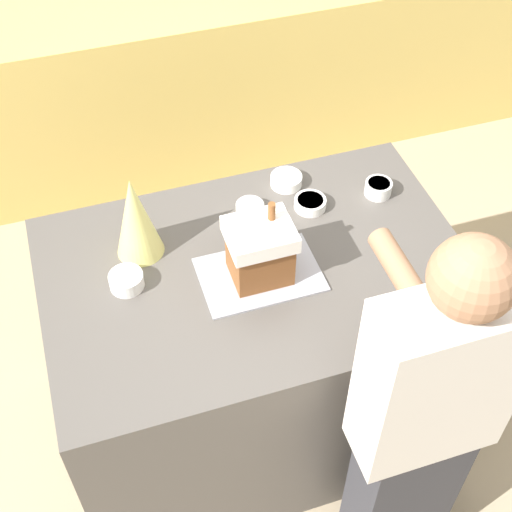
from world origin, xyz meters
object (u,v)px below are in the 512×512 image
Objects in this scene: baking_tray at (259,275)px; person at (421,426)px; candy_bowl_front_corner at (378,188)px; candy_bowl_far_left at (286,180)px; gingerbread_house at (259,251)px; candy_bowl_near_tray_right at (310,203)px; candy_bowl_near_tray_left at (126,280)px; decorative_tree at (135,217)px; candy_bowl_behind_tray at (250,208)px.

person reaches higher than baking_tray.
candy_bowl_far_left is at bearing 153.44° from candy_bowl_front_corner.
candy_bowl_near_tray_right is at bearing 42.45° from gingerbread_house.
candy_bowl_far_left is at bearing 25.08° from candy_bowl_near_tray_left.
gingerbread_house is at bearing -11.99° from candy_bowl_near_tray_left.
candy_bowl_far_left is at bearing 59.11° from gingerbread_house.
candy_bowl_front_corner is at bearing 0.94° from decorative_tree.
candy_bowl_far_left is at bearing 93.73° from person.
decorative_tree is 3.21× the size of candy_bowl_front_corner.
candy_bowl_front_corner is 0.91m from person.
baking_tray is 1.43× the size of gingerbread_house.
person is (-0.24, -0.87, -0.14)m from candy_bowl_front_corner.
person reaches higher than candy_bowl_front_corner.
decorative_tree is at bearing 146.22° from gingerbread_house.
person reaches higher than candy_bowl_near_tray_right.
candy_bowl_near_tray_left is (-0.08, -0.14, -0.13)m from decorative_tree.
candy_bowl_behind_tray is 0.96m from person.
candy_bowl_front_corner is at bearing -1.84° from candy_bowl_near_tray_right.
baking_tray is at bearing -102.24° from candy_bowl_behind_tray.
gingerbread_house is 2.74× the size of candy_bowl_behind_tray.
gingerbread_house is 2.79× the size of candy_bowl_front_corner.
person reaches higher than decorative_tree.
candy_bowl_near_tray_left is 1.02m from person.
gingerbread_house is at bearing -155.54° from candy_bowl_front_corner.
decorative_tree is (-0.35, 0.23, 0.04)m from gingerbread_house.
candy_bowl_front_corner is (0.30, -0.15, 0.01)m from candy_bowl_far_left.
candy_bowl_front_corner is (0.54, 0.25, -0.09)m from gingerbread_house.
candy_bowl_near_tray_right is 0.07× the size of person.
decorative_tree reaches higher than candy_bowl_near_tray_left.
person is at bearing -75.26° from candy_bowl_behind_tray.
decorative_tree is 1.11m from person.
decorative_tree is 2.70× the size of candy_bowl_far_left.
candy_bowl_near_tray_left is at bearing 135.77° from person.
candy_bowl_near_tray_left is (-0.42, 0.09, -0.09)m from gingerbread_house.
gingerbread_house is 0.48m from candy_bowl_far_left.
person is (0.31, -0.62, -0.23)m from gingerbread_house.
decorative_tree is 0.21m from candy_bowl_near_tray_left.
candy_bowl_near_tray_right is (0.28, 0.26, -0.10)m from gingerbread_house.
candy_bowl_behind_tray reaches higher than baking_tray.
gingerbread_house is 2.40× the size of candy_bowl_near_tray_right.
candy_bowl_behind_tray is at bearing 23.06° from candy_bowl_near_tray_left.
gingerbread_house is 0.39m from candy_bowl_near_tray_right.
person is (0.24, -0.92, -0.13)m from candy_bowl_behind_tray.
candy_bowl_near_tray_right is 1.17× the size of candy_bowl_front_corner.
baking_tray is 4.00× the size of candy_bowl_front_corner.
gingerbread_house is 0.32m from candy_bowl_behind_tray.
baking_tray is 0.30m from candy_bowl_behind_tray.
candy_bowl_behind_tray is at bearing 77.76° from baking_tray.
candy_bowl_near_tray_right reaches higher than baking_tray.
candy_bowl_near_tray_left is at bearing 168.01° from gingerbread_house.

